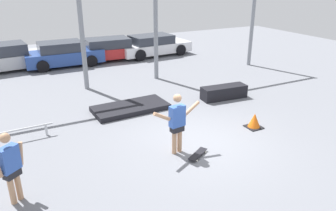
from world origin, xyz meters
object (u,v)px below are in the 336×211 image
at_px(manual_pad, 131,108).
at_px(parked_car_silver, 5,58).
at_px(grind_rail, 12,133).
at_px(parked_car_red, 110,49).
at_px(grind_box, 224,92).
at_px(bystander, 10,165).
at_px(parked_car_white, 153,45).
at_px(skateboarder, 177,121).
at_px(skateboard, 198,154).
at_px(parked_car_blue, 63,54).
at_px(traffic_cone, 254,121).

relative_size(manual_pad, parked_car_silver, 0.63).
height_order(grind_rail, parked_car_silver, parked_car_silver).
bearing_deg(manual_pad, parked_car_red, 77.41).
bearing_deg(grind_box, bystander, -157.76).
xyz_separation_m(grind_box, parked_car_white, (0.68, 8.20, 0.36)).
xyz_separation_m(skateboarder, skateboard, (0.41, -0.45, -0.89)).
xyz_separation_m(parked_car_silver, parked_car_blue, (2.82, -0.49, -0.02)).
relative_size(skateboarder, parked_car_blue, 0.43).
distance_m(skateboarder, manual_pad, 3.59).
xyz_separation_m(grind_rail, parked_car_blue, (3.05, 8.32, 0.34)).
bearing_deg(traffic_cone, skateboarder, -174.79).
height_order(manual_pad, parked_car_red, parked_car_red).
xyz_separation_m(skateboarder, manual_pad, (-0.03, 3.49, -0.86)).
xyz_separation_m(skateboarder, bystander, (-4.12, -0.27, -0.05)).
distance_m(skateboard, bystander, 4.60).
bearing_deg(parked_car_silver, traffic_cone, -64.96).
distance_m(skateboarder, grind_rail, 4.89).
height_order(parked_car_red, parked_car_white, parked_car_red).
bearing_deg(parked_car_blue, bystander, -105.59).
distance_m(parked_car_silver, bystander, 11.82).
relative_size(parked_car_blue, parked_car_red, 0.91).
xyz_separation_m(parked_car_red, traffic_cone, (1.29, -10.97, -0.39)).
bearing_deg(parked_car_silver, bystander, -97.59).
bearing_deg(traffic_cone, parked_car_red, 96.73).
distance_m(parked_car_blue, bystander, 11.75).
bearing_deg(parked_car_white, parked_car_red, 173.53).
bearing_deg(traffic_cone, parked_car_blue, 110.15).
height_order(parked_car_blue, bystander, bystander).
height_order(manual_pad, grind_rail, grind_rail).
height_order(manual_pad, parked_car_silver, parked_car_silver).
bearing_deg(grind_rail, traffic_cone, -19.34).
relative_size(grind_rail, parked_car_red, 0.52).
relative_size(manual_pad, bystander, 1.64).
distance_m(parked_car_red, parked_car_white, 2.72).
bearing_deg(grind_rail, bystander, -92.09).
bearing_deg(parked_car_silver, grind_box, -54.81).
relative_size(parked_car_silver, parked_car_red, 0.97).
relative_size(manual_pad, traffic_cone, 5.49).
relative_size(skateboarder, parked_car_red, 0.39).
xyz_separation_m(skateboarder, parked_car_blue, (-0.96, 11.05, -0.31)).
relative_size(grind_rail, parked_car_silver, 0.53).
relative_size(grind_box, traffic_cone, 3.76).
height_order(skateboard, manual_pad, manual_pad).
height_order(skateboarder, grind_box, skateboarder).
distance_m(grind_box, grind_rail, 7.75).
relative_size(skateboarder, grind_box, 0.93).
xyz_separation_m(grind_rail, parked_car_red, (5.70, 8.51, 0.32)).
bearing_deg(traffic_cone, parked_car_silver, 121.03).
bearing_deg(skateboarder, parked_car_silver, 100.49).
bearing_deg(parked_car_red, parked_car_silver, 179.24).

